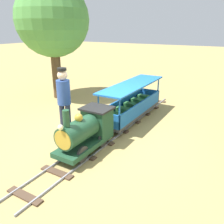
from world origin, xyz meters
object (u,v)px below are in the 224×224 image
(locomotive, at_px, (86,130))
(oak_tree_far, at_px, (52,20))
(passenger_car, at_px, (132,105))
(conductor_person, at_px, (64,97))

(locomotive, relative_size, oak_tree_far, 0.37)
(locomotive, xyz_separation_m, oak_tree_far, (3.29, -2.71, 2.16))
(passenger_car, distance_m, conductor_person, 2.05)
(passenger_car, xyz_separation_m, conductor_person, (0.86, 1.78, 0.53))
(locomotive, relative_size, conductor_person, 0.89)
(passenger_car, height_order, conductor_person, conductor_person)
(passenger_car, bearing_deg, locomotive, 90.00)
(locomotive, bearing_deg, conductor_person, -21.91)
(locomotive, relative_size, passenger_car, 0.54)
(passenger_car, distance_m, oak_tree_far, 4.01)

